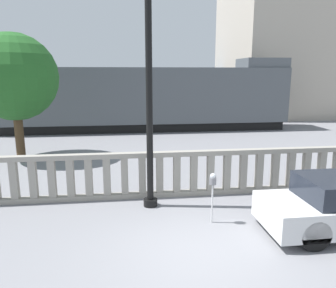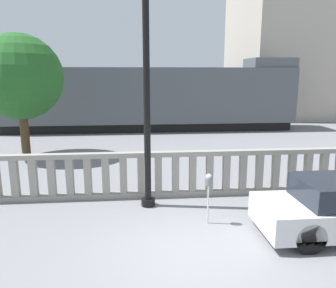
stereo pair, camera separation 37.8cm
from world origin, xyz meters
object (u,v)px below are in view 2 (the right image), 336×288
at_px(lamppost, 147,90).
at_px(train_far, 119,92).
at_px(train_near, 151,98).
at_px(tree_left, 20,77).
at_px(parking_meter, 209,184).

xyz_separation_m(lamppost, train_far, (-2.05, 23.23, -1.30)).
height_order(lamppost, train_near, lamppost).
relative_size(train_near, tree_left, 3.53).
bearing_deg(parking_meter, lamppost, 138.80).
xyz_separation_m(train_near, tree_left, (-5.76, -6.64, 1.36)).
height_order(parking_meter, tree_left, tree_left).
bearing_deg(tree_left, train_near, 49.04).
relative_size(parking_meter, train_far, 0.05).
distance_m(lamppost, train_near, 12.61).
xyz_separation_m(parking_meter, train_near, (-0.79, 13.78, 1.07)).
bearing_deg(lamppost, train_near, 87.15).
bearing_deg(train_near, lamppost, -92.85).
bearing_deg(train_far, lamppost, -84.95).
bearing_deg(lamppost, train_far, 95.05).
distance_m(lamppost, tree_left, 7.84).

